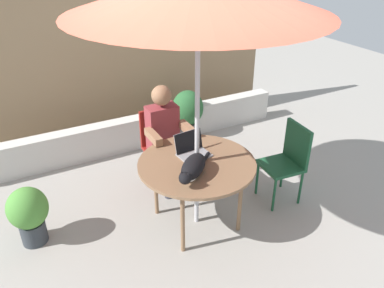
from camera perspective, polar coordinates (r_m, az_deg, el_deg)
The scene contains 11 objects.
ground_plane at distance 4.08m, azimuth 0.67°, elevation -11.38°, with size 14.00×14.00×0.00m, color gray.
fence_back at distance 5.65m, azimuth -11.49°, elevation 11.46°, with size 4.88×0.08×1.97m, color #937756.
planter_wall_low at distance 5.33m, azimuth -8.47°, elevation 1.73°, with size 4.39×0.20×0.44m, color beige.
patio_table at distance 3.68m, azimuth 0.73°, elevation -3.42°, with size 1.14×1.14×0.72m.
chair_occupied at distance 4.45m, azimuth -4.78°, elevation 0.51°, with size 0.40×0.40×0.89m.
chair_empty at distance 4.24m, azimuth 14.18°, elevation -1.91°, with size 0.43×0.43×0.89m.
person_seated at distance 4.24m, azimuth -4.02°, elevation 1.62°, with size 0.48×0.48×1.23m.
laptop at distance 3.76m, azimuth -0.11°, elevation -0.60°, with size 0.32×0.28×0.21m.
cat at distance 3.41m, azimuth 0.09°, elevation -3.61°, with size 0.52×0.46×0.17m.
potted_plant_near_fence at distance 3.94m, azimuth -23.21°, elevation -9.40°, with size 0.38×0.38×0.61m.
potted_plant_by_chair at distance 5.50m, azimuth -0.63°, elevation 4.81°, with size 0.45×0.45×0.70m.
Camera 1 is at (-1.48, -2.72, 2.66)m, focal length 35.71 mm.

